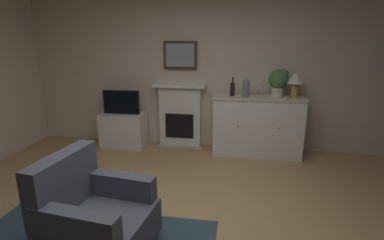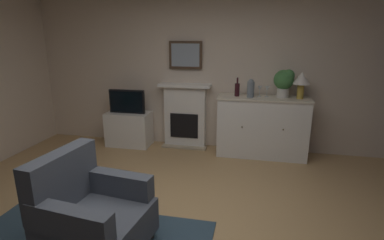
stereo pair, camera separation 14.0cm
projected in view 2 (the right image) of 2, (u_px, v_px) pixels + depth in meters
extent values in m
cube|color=beige|center=(216.00, 70.00, 4.97)|extent=(6.35, 0.06, 2.65)
cube|color=white|center=(185.00, 117.00, 5.17)|extent=(0.70, 0.18, 1.05)
cube|color=tan|center=(184.00, 146.00, 5.22)|extent=(0.77, 0.20, 0.03)
cube|color=black|center=(184.00, 126.00, 5.12)|extent=(0.48, 0.02, 0.42)
cube|color=white|center=(185.00, 85.00, 4.99)|extent=(0.87, 0.27, 0.05)
cube|color=#473323|center=(186.00, 55.00, 4.93)|extent=(0.55, 0.03, 0.45)
cube|color=#8C99A8|center=(185.00, 55.00, 4.91)|extent=(0.47, 0.01, 0.37)
cube|color=white|center=(262.00, 128.00, 4.76)|extent=(1.38, 0.45, 0.93)
cube|color=beige|center=(264.00, 98.00, 4.63)|extent=(1.41, 0.48, 0.03)
sphere|color=brown|center=(242.00, 127.00, 4.58)|extent=(0.02, 0.02, 0.02)
sphere|color=brown|center=(283.00, 130.00, 4.46)|extent=(0.02, 0.02, 0.02)
cylinder|color=#B79338|center=(300.00, 91.00, 4.49)|extent=(0.10, 0.10, 0.22)
cone|color=silver|center=(302.00, 78.00, 4.43)|extent=(0.26, 0.26, 0.18)
cylinder|color=#331419|center=(237.00, 90.00, 4.68)|extent=(0.08, 0.08, 0.20)
cylinder|color=#331419|center=(238.00, 81.00, 4.64)|extent=(0.03, 0.03, 0.09)
cylinder|color=silver|center=(259.00, 96.00, 4.67)|extent=(0.06, 0.06, 0.00)
cylinder|color=silver|center=(260.00, 93.00, 4.66)|extent=(0.01, 0.01, 0.09)
cone|color=silver|center=(260.00, 88.00, 4.64)|extent=(0.07, 0.07, 0.07)
cylinder|color=silver|center=(267.00, 97.00, 4.65)|extent=(0.06, 0.06, 0.00)
cylinder|color=silver|center=(267.00, 94.00, 4.63)|extent=(0.01, 0.01, 0.09)
cone|color=silver|center=(267.00, 89.00, 4.61)|extent=(0.07, 0.07, 0.07)
cylinder|color=slate|center=(251.00, 90.00, 4.58)|extent=(0.11, 0.11, 0.24)
sphere|color=slate|center=(251.00, 82.00, 4.55)|extent=(0.08, 0.08, 0.08)
cube|color=white|center=(129.00, 129.00, 5.27)|extent=(0.75, 0.42, 0.59)
cube|color=black|center=(127.00, 101.00, 5.12)|extent=(0.62, 0.06, 0.40)
cube|color=black|center=(126.00, 102.00, 5.08)|extent=(0.57, 0.01, 0.35)
cylinder|color=beige|center=(283.00, 93.00, 4.60)|extent=(0.18, 0.18, 0.14)
sphere|color=#3D753D|center=(284.00, 80.00, 4.54)|extent=(0.30, 0.30, 0.30)
sphere|color=#3D753D|center=(288.00, 75.00, 4.48)|extent=(0.18, 0.18, 0.18)
cube|color=#474C56|center=(98.00, 228.00, 2.62)|extent=(0.89, 0.85, 0.32)
cube|color=#474C56|center=(62.00, 179.00, 2.61)|extent=(0.25, 0.77, 0.50)
cube|color=#474C56|center=(69.00, 221.00, 2.25)|extent=(0.73, 0.23, 0.22)
cube|color=#474C56|center=(117.00, 183.00, 2.84)|extent=(0.73, 0.23, 0.22)
cylinder|color=#473323|center=(151.00, 234.00, 2.86)|extent=(0.05, 0.05, 0.10)
cylinder|color=#473323|center=(91.00, 220.00, 3.07)|extent=(0.05, 0.05, 0.10)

